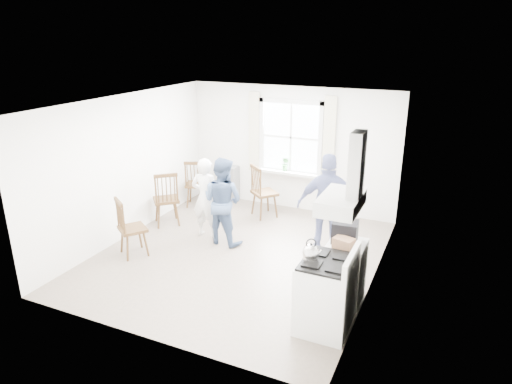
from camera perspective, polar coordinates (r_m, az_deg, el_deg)
name	(u,v)px	position (r m, az deg, el deg)	size (l,w,h in m)	color
room_shell	(238,183)	(7.41, -2.28, 1.15)	(4.62, 5.12, 2.64)	#7C6C5F
window_assembly	(290,142)	(9.54, 4.31, 6.26)	(1.88, 0.24, 1.70)	white
range_hood	(346,190)	(5.34, 11.20, 0.28)	(0.45, 0.76, 0.94)	silver
shelf_unit	(229,183)	(10.27, -3.41, 1.08)	(0.40, 0.30, 0.80)	gray
gas_stove	(326,294)	(5.98, 8.78, -12.45)	(0.68, 0.76, 1.12)	white
kettle	(311,253)	(5.69, 6.86, -7.58)	(0.21, 0.21, 0.30)	silver
low_cabinet	(345,272)	(6.57, 11.06, -9.81)	(0.50, 0.55, 0.90)	silver
stereo_stack	(345,232)	(6.33, 11.06, -4.90)	(0.36, 0.32, 0.30)	black
cardboard_box	(344,244)	(6.13, 10.89, -6.39)	(0.26, 0.18, 0.17)	#946747
windsor_chair_a	(195,179)	(9.86, -7.60, 1.64)	(0.57, 0.57, 1.05)	#422B15
windsor_chair_b	(125,221)	(7.92, -16.04, -3.56)	(0.60, 0.60, 1.04)	#422B15
windsor_chair_c	(166,194)	(8.95, -11.15, -0.19)	(0.65, 0.65, 1.11)	#422B15
person_left	(206,198)	(8.37, -6.29, -0.74)	(0.55, 0.55, 1.51)	white
person_mid	(223,201)	(8.08, -4.19, -1.12)	(0.77, 0.77, 1.58)	#43597E
person_right	(328,205)	(7.71, 8.99, -1.64)	(1.03, 1.03, 1.77)	navy
potted_plant	(285,164)	(9.59, 3.69, 3.51)	(0.16, 0.16, 0.30)	#337335
windsor_chair_d	(259,186)	(9.23, 0.42, 0.78)	(0.65, 0.64, 1.10)	#422B15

